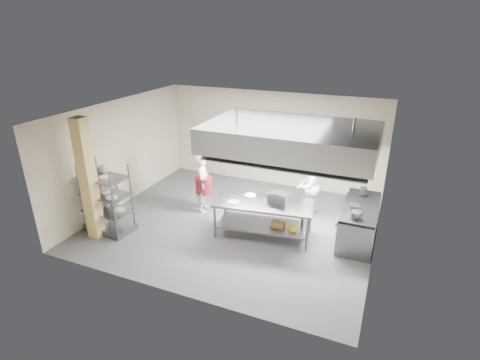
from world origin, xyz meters
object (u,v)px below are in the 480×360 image
at_px(chef_head, 203,183).
at_px(griddle, 280,198).
at_px(chef_line, 307,185).
at_px(pass_rack, 107,198).
at_px(cooking_range, 359,223).
at_px(stockpot, 355,208).
at_px(chef_plating, 107,195).
at_px(island, 263,219).

height_order(chef_head, griddle, chef_head).
bearing_deg(chef_line, pass_rack, -37.74).
relative_size(chef_head, griddle, 3.39).
bearing_deg(cooking_range, stockpot, -106.38).
distance_m(cooking_range, chef_plating, 6.35).
height_order(chef_line, stockpot, chef_line).
height_order(pass_rack, chef_head, pass_rack).
xyz_separation_m(griddle, stockpot, (1.71, 0.25, -0.04)).
bearing_deg(chef_plating, stockpot, 91.57).
distance_m(island, stockpot, 2.17).
bearing_deg(chef_line, island, -5.18).
distance_m(pass_rack, chef_plating, 0.33).
xyz_separation_m(pass_rack, chef_head, (1.68, 1.90, -0.08)).
distance_m(island, chef_line, 1.70).
relative_size(pass_rack, cooking_range, 0.90).
height_order(chef_head, stockpot, chef_head).
bearing_deg(stockpot, cooking_range, 73.62).
distance_m(chef_plating, stockpot, 6.12).
bearing_deg(island, chef_plating, -173.37).
relative_size(pass_rack, griddle, 3.70).
bearing_deg(cooking_range, island, -160.75).
bearing_deg(pass_rack, island, 23.84).
distance_m(pass_rack, chef_line, 5.18).
bearing_deg(cooking_range, griddle, -160.64).
distance_m(cooking_range, griddle, 2.03).
bearing_deg(pass_rack, stockpot, 20.81).
relative_size(chef_plating, griddle, 3.44).
bearing_deg(griddle, pass_rack, -149.82).
xyz_separation_m(chef_head, stockpot, (4.08, -0.28, 0.17)).
distance_m(island, chef_head, 2.14).
distance_m(pass_rack, stockpot, 5.99).
xyz_separation_m(pass_rack, griddle, (4.05, 1.37, 0.13)).
relative_size(island, chef_line, 1.36).
relative_size(island, stockpot, 9.36).
bearing_deg(island, cooking_range, 11.44).
xyz_separation_m(island, chef_head, (-2.01, 0.65, 0.37)).
height_order(island, pass_rack, pass_rack).
bearing_deg(pass_rack, griddle, 23.83).
xyz_separation_m(cooking_range, chef_plating, (-6.08, -1.77, 0.41)).
bearing_deg(stockpot, chef_plating, -167.05).
relative_size(chef_head, chef_line, 0.93).
bearing_deg(stockpot, pass_rack, -164.30).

